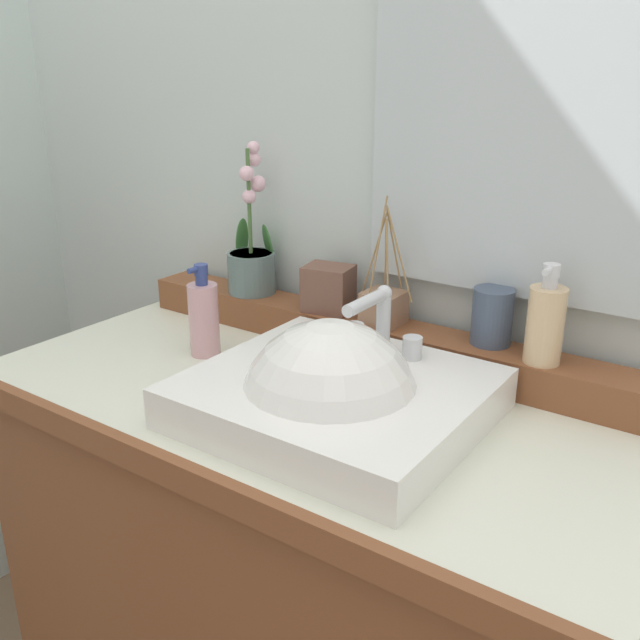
{
  "coord_description": "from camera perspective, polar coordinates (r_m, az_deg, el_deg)",
  "views": [
    {
      "loc": [
        0.61,
        -0.84,
        1.35
      ],
      "look_at": [
        0.03,
        -0.01,
        0.99
      ],
      "focal_mm": 39.27,
      "sensor_mm": 36.0,
      "label": 1
    }
  ],
  "objects": [
    {
      "name": "trinket_box",
      "position": [
        1.34,
        0.69,
        2.59
      ],
      "size": [
        0.1,
        0.09,
        0.09
      ],
      "primitive_type": "cube",
      "rotation": [
        0.0,
        0.0,
        0.18
      ],
      "color": "brown",
      "rests_on": "back_ledge"
    },
    {
      "name": "vanity_cabinet",
      "position": [
        1.39,
        -0.93,
        -21.83
      ],
      "size": [
        1.13,
        0.55,
        0.85
      ],
      "color": "brown",
      "rests_on": "ground"
    },
    {
      "name": "back_ledge",
      "position": [
        1.31,
        4.47,
        -1.41
      ],
      "size": [
        1.06,
        0.09,
        0.07
      ],
      "primitive_type": "cube",
      "color": "brown",
      "rests_on": "vanity_cabinet"
    },
    {
      "name": "soap_dispenser",
      "position": [
        1.15,
        17.89,
        -0.2
      ],
      "size": [
        0.06,
        0.06,
        0.16
      ],
      "color": "#D9B587",
      "rests_on": "back_ledge"
    },
    {
      "name": "soap_bar",
      "position": [
        1.2,
        -0.42,
        -1.17
      ],
      "size": [
        0.07,
        0.04,
        0.02
      ],
      "primitive_type": "ellipsoid",
      "color": "silver",
      "rests_on": "sink_basin"
    },
    {
      "name": "sink_basin",
      "position": [
        1.07,
        1.03,
        -6.83
      ],
      "size": [
        0.42,
        0.39,
        0.29
      ],
      "color": "white",
      "rests_on": "vanity_cabinet"
    },
    {
      "name": "mirror",
      "position": [
        1.18,
        15.64,
        16.66
      ],
      "size": [
        0.5,
        0.02,
        0.62
      ],
      "primitive_type": "cube",
      "color": "silver"
    },
    {
      "name": "wall_back",
      "position": [
        1.37,
        8.89,
        20.86
      ],
      "size": [
        2.88,
        0.2,
        2.76
      ],
      "primitive_type": "cube",
      "color": "silver",
      "rests_on": "ground"
    },
    {
      "name": "reed_diffuser",
      "position": [
        1.27,
        5.22,
        1.15
      ],
      "size": [
        0.11,
        0.08,
        0.23
      ],
      "color": "#946A4F",
      "rests_on": "back_ledge"
    },
    {
      "name": "potted_plant",
      "position": [
        1.45,
        -5.57,
        5.01
      ],
      "size": [
        0.11,
        0.1,
        0.31
      ],
      "color": "slate",
      "rests_on": "back_ledge"
    },
    {
      "name": "tumbler_cup",
      "position": [
        1.21,
        13.86,
        0.28
      ],
      "size": [
        0.07,
        0.07,
        0.1
      ],
      "primitive_type": "cylinder",
      "color": "#404D63",
      "rests_on": "back_ledge"
    },
    {
      "name": "lotion_bottle",
      "position": [
        1.31,
        -9.46,
        0.22
      ],
      "size": [
        0.06,
        0.06,
        0.17
      ],
      "color": "#CF99A1",
      "rests_on": "vanity_cabinet"
    }
  ]
}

